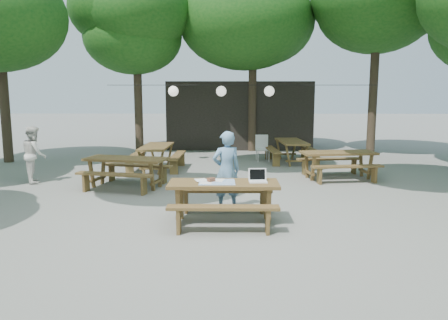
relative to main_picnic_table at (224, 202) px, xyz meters
The scene contains 13 objects.
ground 1.02m from the main_picnic_table, 88.07° to the left, with size 80.00×80.00×0.00m, color slate.
pavilion 11.50m from the main_picnic_table, 87.34° to the left, with size 6.00×3.00×2.80m, color black.
main_picnic_table is the anchor object (origin of this frame).
picnic_table_nw 3.85m from the main_picnic_table, 129.99° to the left, with size 2.20×1.96×0.75m.
picnic_table_ne 5.17m from the main_picnic_table, 53.12° to the left, with size 2.10×1.82×0.75m.
picnic_table_far_w 5.86m from the main_picnic_table, 111.36° to the left, with size 1.63×2.02×0.75m.
picnic_table_far_e 7.25m from the main_picnic_table, 72.29° to the left, with size 1.72×2.06×0.75m.
woman 0.99m from the main_picnic_table, 87.09° to the left, with size 0.58×0.38×1.60m, color #6995C0.
second_person 6.18m from the main_picnic_table, 144.81° to the left, with size 0.73×0.57×1.50m, color white.
plastic_chair 7.34m from the main_picnic_table, 80.14° to the left, with size 0.48×0.48×0.90m.
laptop 0.76m from the main_picnic_table, ahead, with size 0.34×0.28×0.24m.
tabletop_clutter 0.40m from the main_picnic_table, behind, with size 0.77×0.59×0.08m.
paper_lanterns 7.23m from the main_picnic_table, 91.28° to the left, with size 9.00×0.34×0.38m.
Camera 1 is at (0.07, -8.70, 2.37)m, focal length 35.00 mm.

